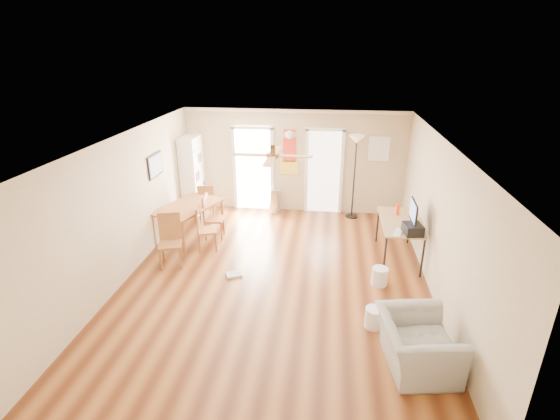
# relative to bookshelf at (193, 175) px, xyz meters

# --- Properties ---
(floor) EXTENTS (7.00, 7.00, 0.00)m
(floor) POSITION_rel_bookshelf_xyz_m (2.53, -3.11, -0.98)
(floor) COLOR brown
(floor) RESTS_ON ground
(ceiling) EXTENTS (5.50, 7.00, 0.00)m
(ceiling) POSITION_rel_bookshelf_xyz_m (2.53, -3.11, 1.62)
(ceiling) COLOR silver
(ceiling) RESTS_ON floor
(wall_back) EXTENTS (5.50, 0.04, 2.60)m
(wall_back) POSITION_rel_bookshelf_xyz_m (2.53, 0.39, 0.32)
(wall_back) COLOR beige
(wall_back) RESTS_ON floor
(wall_front) EXTENTS (5.50, 0.04, 2.60)m
(wall_front) POSITION_rel_bookshelf_xyz_m (2.53, -6.61, 0.32)
(wall_front) COLOR beige
(wall_front) RESTS_ON floor
(wall_left) EXTENTS (0.04, 7.00, 2.60)m
(wall_left) POSITION_rel_bookshelf_xyz_m (-0.22, -3.11, 0.32)
(wall_left) COLOR beige
(wall_left) RESTS_ON floor
(wall_right) EXTENTS (0.04, 7.00, 2.60)m
(wall_right) POSITION_rel_bookshelf_xyz_m (5.28, -3.11, 0.32)
(wall_right) COLOR beige
(wall_right) RESTS_ON floor
(crown_molding) EXTENTS (5.50, 7.00, 0.08)m
(crown_molding) POSITION_rel_bookshelf_xyz_m (2.53, -3.11, 1.58)
(crown_molding) COLOR white
(crown_molding) RESTS_ON wall_back
(kitchen_doorway) EXTENTS (0.90, 0.10, 2.10)m
(kitchen_doorway) POSITION_rel_bookshelf_xyz_m (1.48, 0.38, 0.07)
(kitchen_doorway) COLOR white
(kitchen_doorway) RESTS_ON wall_back
(bathroom_doorway) EXTENTS (0.80, 0.10, 2.10)m
(bathroom_doorway) POSITION_rel_bookshelf_xyz_m (3.28, 0.38, 0.07)
(bathroom_doorway) COLOR white
(bathroom_doorway) RESTS_ON wall_back
(wall_decal) EXTENTS (0.46, 0.03, 1.10)m
(wall_decal) POSITION_rel_bookshelf_xyz_m (2.41, 0.37, 0.57)
(wall_decal) COLOR red
(wall_decal) RESTS_ON wall_back
(ac_grille) EXTENTS (0.50, 0.04, 0.60)m
(ac_grille) POSITION_rel_bookshelf_xyz_m (4.58, 0.36, 0.72)
(ac_grille) COLOR white
(ac_grille) RESTS_ON wall_back
(framed_poster) EXTENTS (0.04, 0.66, 0.48)m
(framed_poster) POSITION_rel_bookshelf_xyz_m (-0.19, -1.71, 0.72)
(framed_poster) COLOR black
(framed_poster) RESTS_ON wall_left
(ceiling_fan) EXTENTS (1.24, 1.24, 0.20)m
(ceiling_fan) POSITION_rel_bookshelf_xyz_m (2.53, -3.41, 1.45)
(ceiling_fan) COLOR #593819
(ceiling_fan) RESTS_ON ceiling
(bookshelf) EXTENTS (0.43, 0.90, 1.96)m
(bookshelf) POSITION_rel_bookshelf_xyz_m (0.00, 0.00, 0.00)
(bookshelf) COLOR white
(bookshelf) RESTS_ON floor
(dining_table) EXTENTS (1.39, 1.76, 0.77)m
(dining_table) POSITION_rel_bookshelf_xyz_m (0.38, -1.55, -0.60)
(dining_table) COLOR #9A5831
(dining_table) RESTS_ON floor
(dining_chair_right_a) EXTENTS (0.44, 0.44, 0.99)m
(dining_chair_right_a) POSITION_rel_bookshelf_xyz_m (0.93, -1.48, -0.49)
(dining_chair_right_a) COLOR #A56135
(dining_chair_right_a) RESTS_ON floor
(dining_chair_right_b) EXTENTS (0.50, 0.50, 0.97)m
(dining_chair_right_b) POSITION_rel_bookshelf_xyz_m (0.93, -2.06, -0.50)
(dining_chair_right_b) COLOR #AC7B37
(dining_chair_right_b) RESTS_ON floor
(dining_chair_near) EXTENTS (0.53, 0.53, 1.04)m
(dining_chair_near) POSITION_rel_bookshelf_xyz_m (0.44, -2.83, -0.46)
(dining_chair_near) COLOR #A77636
(dining_chair_near) RESTS_ON floor
(dining_chair_far) EXTENTS (0.48, 0.48, 0.93)m
(dining_chair_far) POSITION_rel_bookshelf_xyz_m (0.47, -0.52, -0.52)
(dining_chair_far) COLOR #94612F
(dining_chair_far) RESTS_ON floor
(trash_can) EXTENTS (0.30, 0.30, 0.64)m
(trash_can) POSITION_rel_bookshelf_xyz_m (2.07, 0.11, -0.66)
(trash_can) COLOR #ADADAF
(trash_can) RESTS_ON floor
(torchiere_lamp) EXTENTS (0.47, 0.47, 2.07)m
(torchiere_lamp) POSITION_rel_bookshelf_xyz_m (4.03, 0.10, 0.05)
(torchiere_lamp) COLOR black
(torchiere_lamp) RESTS_ON floor
(computer_desk) EXTENTS (0.76, 1.51, 0.81)m
(computer_desk) POSITION_rel_bookshelf_xyz_m (4.86, -1.96, -0.57)
(computer_desk) COLOR #A87D5B
(computer_desk) RESTS_ON floor
(imac) EXTENTS (0.17, 0.60, 0.56)m
(imac) POSITION_rel_bookshelf_xyz_m (5.00, -2.33, 0.11)
(imac) COLOR black
(imac) RESTS_ON computer_desk
(keyboard) EXTENTS (0.24, 0.41, 0.01)m
(keyboard) POSITION_rel_bookshelf_xyz_m (4.73, -2.52, -0.16)
(keyboard) COLOR silver
(keyboard) RESTS_ON computer_desk
(printer) EXTENTS (0.37, 0.41, 0.19)m
(printer) POSITION_rel_bookshelf_xyz_m (4.98, -2.53, -0.08)
(printer) COLOR black
(printer) RESTS_ON computer_desk
(orange_bottle) EXTENTS (0.09, 0.09, 0.23)m
(orange_bottle) POSITION_rel_bookshelf_xyz_m (4.83, -1.63, -0.05)
(orange_bottle) COLOR #F24315
(orange_bottle) RESTS_ON computer_desk
(wastebasket_a) EXTENTS (0.31, 0.31, 0.33)m
(wastebasket_a) POSITION_rel_bookshelf_xyz_m (4.41, -3.03, -0.81)
(wastebasket_a) COLOR silver
(wastebasket_a) RESTS_ON floor
(wastebasket_b) EXTENTS (0.28, 0.28, 0.32)m
(wastebasket_b) POSITION_rel_bookshelf_xyz_m (4.20, -4.26, -0.82)
(wastebasket_b) COLOR white
(wastebasket_b) RESTS_ON floor
(floor_cloth) EXTENTS (0.36, 0.33, 0.04)m
(floor_cloth) POSITION_rel_bookshelf_xyz_m (1.73, -3.06, -0.96)
(floor_cloth) COLOR #A8A8A2
(floor_cloth) RESTS_ON floor
(armchair) EXTENTS (1.10, 1.21, 0.70)m
(armchair) POSITION_rel_bookshelf_xyz_m (4.68, -5.04, -0.63)
(armchair) COLOR #999894
(armchair) RESTS_ON floor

